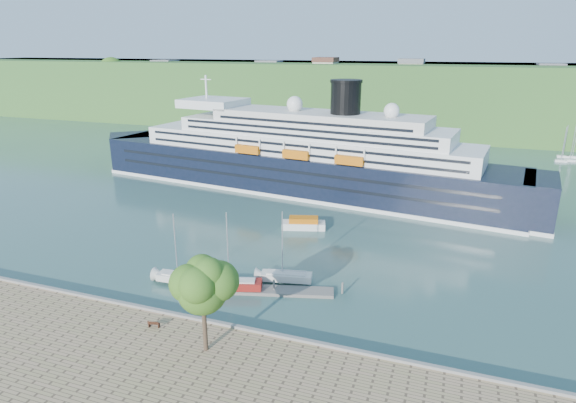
# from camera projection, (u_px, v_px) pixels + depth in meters

# --- Properties ---
(ground) EXTENTS (400.00, 400.00, 0.00)m
(ground) POSITION_uv_depth(u_px,v_px,m) (178.00, 322.00, 54.90)
(ground) COLOR #2B4D4A
(ground) RESTS_ON ground
(far_hillside) EXTENTS (400.00, 50.00, 24.00)m
(far_hillside) POSITION_uv_depth(u_px,v_px,m) (383.00, 96.00, 181.20)
(far_hillside) COLOR #305E25
(far_hillside) RESTS_ON ground
(quay_coping) EXTENTS (220.00, 0.50, 0.30)m
(quay_coping) POSITION_uv_depth(u_px,v_px,m) (177.00, 314.00, 54.37)
(quay_coping) COLOR slate
(quay_coping) RESTS_ON promenade
(cruise_ship) EXTENTS (107.54, 28.93, 23.90)m
(cruise_ship) POSITION_uv_depth(u_px,v_px,m) (295.00, 135.00, 102.21)
(cruise_ship) COLOR black
(cruise_ship) RESTS_ON ground
(park_bench) EXTENTS (1.40, 0.76, 0.85)m
(park_bench) POSITION_uv_depth(u_px,v_px,m) (154.00, 323.00, 52.10)
(park_bench) COLOR #3F2012
(park_bench) RESTS_ON promenade
(promenade_tree) EXTENTS (6.67, 6.67, 11.05)m
(promenade_tree) POSITION_uv_depth(u_px,v_px,m) (203.00, 301.00, 46.63)
(promenade_tree) COLOR #315E18
(promenade_tree) RESTS_ON promenade
(floating_pontoon) EXTENTS (19.54, 7.36, 0.44)m
(floating_pontoon) POSITION_uv_depth(u_px,v_px,m) (257.00, 290.00, 61.72)
(floating_pontoon) COLOR slate
(floating_pontoon) RESTS_ON ground
(sailboat_white_near) EXTENTS (7.39, 2.34, 9.44)m
(sailboat_white_near) POSITION_uv_depth(u_px,v_px,m) (179.00, 252.00, 62.09)
(sailboat_white_near) COLOR silver
(sailboat_white_near) RESTS_ON ground
(sailboat_red) EXTENTS (8.26, 4.52, 10.28)m
(sailboat_red) POSITION_uv_depth(u_px,v_px,m) (232.00, 255.00, 60.14)
(sailboat_red) COLOR maroon
(sailboat_red) RESTS_ON ground
(sailboat_white_far) EXTENTS (7.70, 3.53, 9.60)m
(sailboat_white_far) POSITION_uv_depth(u_px,v_px,m) (286.00, 250.00, 62.46)
(sailboat_white_far) COLOR silver
(sailboat_white_far) RESTS_ON ground
(tender_launch) EXTENTS (7.94, 4.57, 2.08)m
(tender_launch) POSITION_uv_depth(u_px,v_px,m) (304.00, 223.00, 82.79)
(tender_launch) COLOR #CE650C
(tender_launch) RESTS_ON ground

